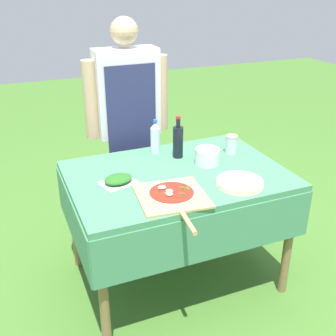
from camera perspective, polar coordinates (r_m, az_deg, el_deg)
name	(u,v)px	position (r m, az deg, el deg)	size (l,w,h in m)	color
ground_plane	(176,276)	(2.89, 1.08, -14.47)	(12.00, 12.00, 0.00)	#477A2D
prep_table	(177,187)	(2.51, 1.21, -2.66)	(1.27, 0.89, 0.77)	#478960
person_cook	(128,114)	(2.97, -5.47, 7.26)	(0.59, 0.20, 1.58)	#333D56
pizza_on_peel	(172,196)	(2.19, 0.56, -3.75)	(0.39, 0.56, 0.05)	tan
oil_bottle	(178,141)	(2.64, 1.37, 3.67)	(0.07, 0.07, 0.27)	black
water_bottle	(155,137)	(2.71, -1.72, 4.17)	(0.06, 0.06, 0.22)	silver
herb_container	(118,180)	(2.35, -6.74, -1.62)	(0.22, 0.19, 0.05)	silver
mixing_tub	(207,156)	(2.57, 5.36, 1.58)	(0.15, 0.15, 0.10)	silver
plate_stack	(240,183)	(2.35, 9.69, -2.00)	(0.26, 0.26, 0.03)	beige
sauce_jar	(231,145)	(2.75, 8.55, 3.05)	(0.08, 0.08, 0.12)	silver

